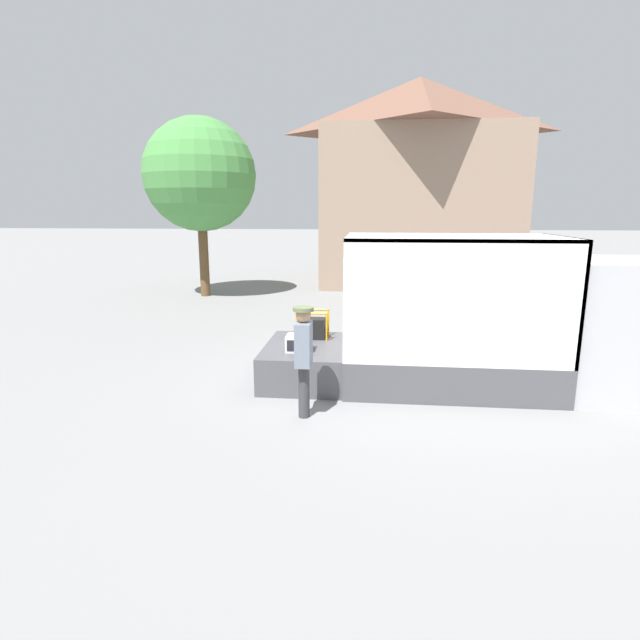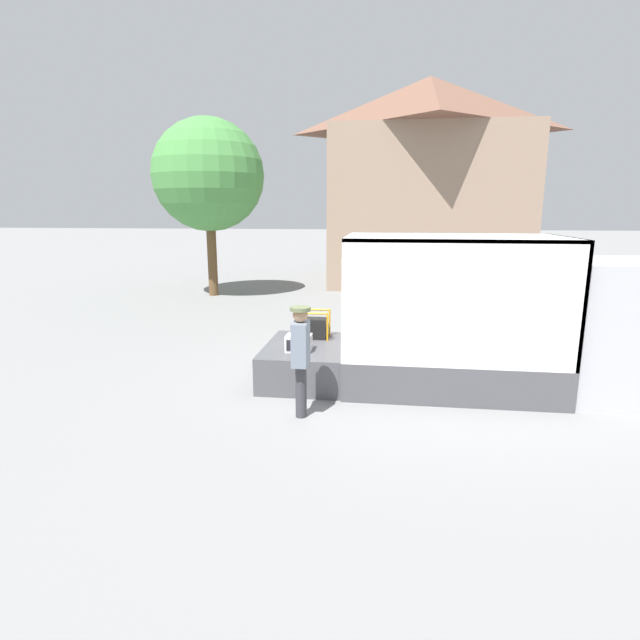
% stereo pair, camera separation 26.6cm
% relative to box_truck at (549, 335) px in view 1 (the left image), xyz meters
% --- Properties ---
extents(ground_plane, '(160.00, 160.00, 0.00)m').
position_rel_box_truck_xyz_m(ground_plane, '(-3.77, 0.00, -1.01)').
color(ground_plane, gray).
extents(box_truck, '(6.13, 2.33, 2.82)m').
position_rel_box_truck_xyz_m(box_truck, '(0.00, 0.00, 0.00)').
color(box_truck, '#B2B2B7').
rests_on(box_truck, ground).
extents(tailgate_deck, '(1.58, 2.21, 0.69)m').
position_rel_box_truck_xyz_m(tailgate_deck, '(-4.56, 0.00, -0.67)').
color(tailgate_deck, '#4C4C51').
rests_on(tailgate_deck, ground).
extents(microwave, '(0.47, 0.41, 0.30)m').
position_rel_box_truck_xyz_m(microwave, '(-4.63, -0.42, -0.17)').
color(microwave, white).
rests_on(microwave, tailgate_deck).
extents(portable_generator, '(0.65, 0.44, 0.57)m').
position_rel_box_truck_xyz_m(portable_generator, '(-4.47, 0.55, -0.10)').
color(portable_generator, black).
rests_on(portable_generator, tailgate_deck).
extents(worker_person, '(0.33, 0.44, 1.81)m').
position_rel_box_truck_xyz_m(worker_person, '(-4.34, -1.86, 0.11)').
color(worker_person, '#38383D').
rests_on(worker_person, ground).
extents(house_backdrop, '(8.65, 7.33, 8.97)m').
position_rel_box_truck_xyz_m(house_backdrop, '(-1.35, 14.44, 3.55)').
color(house_backdrop, gray).
rests_on(house_backdrop, ground).
extents(street_tree, '(4.16, 4.16, 6.64)m').
position_rel_box_truck_xyz_m(street_tree, '(-9.75, 9.39, 3.53)').
color(street_tree, brown).
rests_on(street_tree, ground).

